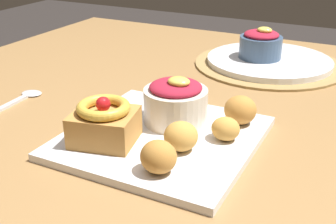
{
  "coord_description": "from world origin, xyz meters",
  "views": [
    {
      "loc": [
        0.21,
        -0.66,
        1.04
      ],
      "look_at": [
        -0.06,
        -0.13,
        0.77
      ],
      "focal_mm": 46.39,
      "sensor_mm": 36.0,
      "label": 1
    }
  ],
  "objects_px": {
    "berry_ramekin": "(176,102)",
    "back_plate": "(269,61)",
    "cake_slice": "(104,122)",
    "spoon": "(22,98)",
    "fritter_back": "(226,129)",
    "back_ramekin": "(261,44)",
    "fritter_front": "(181,136)",
    "front_plate": "(162,138)",
    "fritter_extra": "(158,157)",
    "fritter_middle": "(240,110)"
  },
  "relations": [
    {
      "from": "berry_ramekin",
      "to": "back_plate",
      "type": "height_order",
      "value": "berry_ramekin"
    },
    {
      "from": "cake_slice",
      "to": "spoon",
      "type": "relative_size",
      "value": 0.81
    },
    {
      "from": "fritter_back",
      "to": "back_ramekin",
      "type": "relative_size",
      "value": 0.44
    },
    {
      "from": "fritter_front",
      "to": "back_ramekin",
      "type": "relative_size",
      "value": 0.5
    },
    {
      "from": "front_plate",
      "to": "cake_slice",
      "type": "height_order",
      "value": "cake_slice"
    },
    {
      "from": "cake_slice",
      "to": "fritter_back",
      "type": "distance_m",
      "value": 0.17
    },
    {
      "from": "berry_ramekin",
      "to": "fritter_back",
      "type": "height_order",
      "value": "berry_ramekin"
    },
    {
      "from": "fritter_back",
      "to": "fritter_extra",
      "type": "distance_m",
      "value": 0.13
    },
    {
      "from": "fritter_middle",
      "to": "fritter_back",
      "type": "xyz_separation_m",
      "value": [
        -0.0,
        -0.06,
        -0.01
      ]
    },
    {
      "from": "fritter_middle",
      "to": "back_plate",
      "type": "height_order",
      "value": "fritter_middle"
    },
    {
      "from": "fritter_back",
      "to": "spoon",
      "type": "distance_m",
      "value": 0.39
    },
    {
      "from": "back_ramekin",
      "to": "spoon",
      "type": "relative_size",
      "value": 0.74
    },
    {
      "from": "fritter_front",
      "to": "fritter_back",
      "type": "distance_m",
      "value": 0.07
    },
    {
      "from": "front_plate",
      "to": "fritter_front",
      "type": "distance_m",
      "value": 0.06
    },
    {
      "from": "fritter_middle",
      "to": "cake_slice",
      "type": "bearing_deg",
      "value": -136.77
    },
    {
      "from": "fritter_extra",
      "to": "spoon",
      "type": "relative_size",
      "value": 0.37
    },
    {
      "from": "berry_ramekin",
      "to": "fritter_extra",
      "type": "height_order",
      "value": "berry_ramekin"
    },
    {
      "from": "front_plate",
      "to": "fritter_back",
      "type": "xyz_separation_m",
      "value": [
        0.09,
        0.03,
        0.02
      ]
    },
    {
      "from": "fritter_back",
      "to": "back_plate",
      "type": "distance_m",
      "value": 0.41
    },
    {
      "from": "berry_ramekin",
      "to": "spoon",
      "type": "height_order",
      "value": "berry_ramekin"
    },
    {
      "from": "fritter_middle",
      "to": "back_plate",
      "type": "distance_m",
      "value": 0.35
    },
    {
      "from": "cake_slice",
      "to": "back_ramekin",
      "type": "relative_size",
      "value": 1.09
    },
    {
      "from": "front_plate",
      "to": "back_plate",
      "type": "distance_m",
      "value": 0.43
    },
    {
      "from": "front_plate",
      "to": "fritter_back",
      "type": "relative_size",
      "value": 6.48
    },
    {
      "from": "berry_ramekin",
      "to": "fritter_middle",
      "type": "bearing_deg",
      "value": 23.68
    },
    {
      "from": "fritter_middle",
      "to": "spoon",
      "type": "height_order",
      "value": "fritter_middle"
    },
    {
      "from": "fritter_middle",
      "to": "back_plate",
      "type": "relative_size",
      "value": 0.18
    },
    {
      "from": "fritter_back",
      "to": "fritter_extra",
      "type": "relative_size",
      "value": 0.89
    },
    {
      "from": "back_plate",
      "to": "back_ramekin",
      "type": "xyz_separation_m",
      "value": [
        -0.02,
        -0.01,
        0.04
      ]
    },
    {
      "from": "fritter_middle",
      "to": "fritter_back",
      "type": "bearing_deg",
      "value": -91.16
    },
    {
      "from": "fritter_front",
      "to": "fritter_extra",
      "type": "xyz_separation_m",
      "value": [
        -0.0,
        -0.06,
        0.0
      ]
    },
    {
      "from": "fritter_front",
      "to": "fritter_middle",
      "type": "bearing_deg",
      "value": 68.69
    },
    {
      "from": "fritter_back",
      "to": "fritter_extra",
      "type": "bearing_deg",
      "value": -110.3
    },
    {
      "from": "berry_ramekin",
      "to": "front_plate",
      "type": "bearing_deg",
      "value": -88.76
    },
    {
      "from": "berry_ramekin",
      "to": "back_plate",
      "type": "bearing_deg",
      "value": 83.0
    },
    {
      "from": "fritter_back",
      "to": "berry_ramekin",
      "type": "bearing_deg",
      "value": 166.64
    },
    {
      "from": "fritter_extra",
      "to": "spoon",
      "type": "height_order",
      "value": "fritter_extra"
    },
    {
      "from": "front_plate",
      "to": "fritter_back",
      "type": "height_order",
      "value": "fritter_back"
    },
    {
      "from": "back_plate",
      "to": "fritter_extra",
      "type": "bearing_deg",
      "value": -90.17
    },
    {
      "from": "cake_slice",
      "to": "back_plate",
      "type": "xyz_separation_m",
      "value": [
        0.11,
        0.49,
        -0.03
      ]
    },
    {
      "from": "front_plate",
      "to": "berry_ramekin",
      "type": "distance_m",
      "value": 0.06
    },
    {
      "from": "front_plate",
      "to": "fritter_extra",
      "type": "distance_m",
      "value": 0.11
    },
    {
      "from": "front_plate",
      "to": "back_ramekin",
      "type": "bearing_deg",
      "value": 86.51
    },
    {
      "from": "fritter_middle",
      "to": "back_ramekin",
      "type": "bearing_deg",
      "value": 100.87
    },
    {
      "from": "fritter_back",
      "to": "back_plate",
      "type": "bearing_deg",
      "value": 96.07
    },
    {
      "from": "fritter_front",
      "to": "fritter_middle",
      "type": "xyz_separation_m",
      "value": [
        0.05,
        0.12,
        0.0
      ]
    },
    {
      "from": "back_ramekin",
      "to": "front_plate",
      "type": "bearing_deg",
      "value": -93.49
    },
    {
      "from": "fritter_front",
      "to": "spoon",
      "type": "relative_size",
      "value": 0.37
    },
    {
      "from": "fritter_back",
      "to": "fritter_extra",
      "type": "xyz_separation_m",
      "value": [
        -0.04,
        -0.12,
        0.0
      ]
    },
    {
      "from": "back_plate",
      "to": "fritter_front",
      "type": "bearing_deg",
      "value": -90.17
    }
  ]
}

